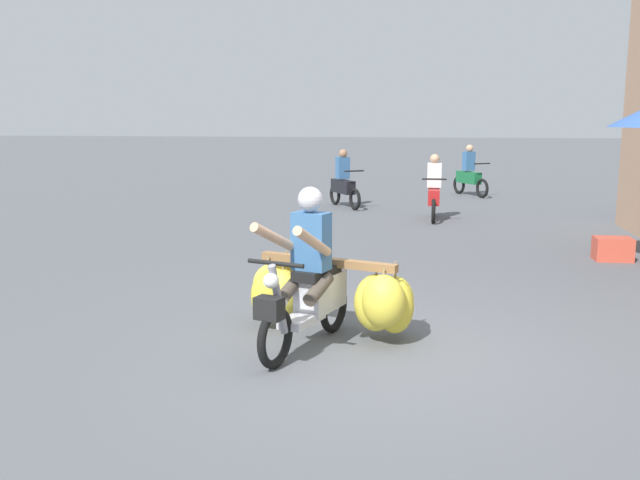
{
  "coord_description": "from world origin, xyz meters",
  "views": [
    {
      "loc": [
        0.35,
        -6.46,
        2.28
      ],
      "look_at": [
        -0.65,
        1.15,
        0.9
      ],
      "focal_mm": 40.11,
      "sensor_mm": 36.0,
      "label": 1
    }
  ],
  "objects_px": {
    "motorbike_distant_ahead_left": "(343,184)",
    "produce_crate": "(613,249)",
    "motorbike_main_loaded": "(327,291)",
    "motorbike_distant_ahead_right": "(434,193)",
    "motorbike_distant_far_ahead": "(469,175)"
  },
  "relations": [
    {
      "from": "produce_crate",
      "to": "motorbike_main_loaded",
      "type": "bearing_deg",
      "value": -131.7
    },
    {
      "from": "motorbike_distant_ahead_left",
      "to": "motorbike_main_loaded",
      "type": "bearing_deg",
      "value": -85.33
    },
    {
      "from": "motorbike_distant_ahead_left",
      "to": "produce_crate",
      "type": "xyz_separation_m",
      "value": [
        4.78,
        -5.78,
        -0.39
      ]
    },
    {
      "from": "motorbike_distant_far_ahead",
      "to": "motorbike_distant_ahead_right",
      "type": "bearing_deg",
      "value": -103.15
    },
    {
      "from": "motorbike_distant_ahead_left",
      "to": "motorbike_distant_far_ahead",
      "type": "relative_size",
      "value": 0.99
    },
    {
      "from": "motorbike_main_loaded",
      "to": "motorbike_distant_ahead_right",
      "type": "relative_size",
      "value": 1.21
    },
    {
      "from": "motorbike_distant_ahead_right",
      "to": "motorbike_distant_far_ahead",
      "type": "height_order",
      "value": "same"
    },
    {
      "from": "motorbike_main_loaded",
      "to": "motorbike_distant_ahead_left",
      "type": "distance_m",
      "value": 10.25
    },
    {
      "from": "motorbike_distant_ahead_right",
      "to": "motorbike_distant_far_ahead",
      "type": "distance_m",
      "value": 4.77
    },
    {
      "from": "motorbike_main_loaded",
      "to": "produce_crate",
      "type": "xyz_separation_m",
      "value": [
        3.95,
        4.43,
        -0.31
      ]
    },
    {
      "from": "motorbike_distant_ahead_left",
      "to": "motorbike_distant_far_ahead",
      "type": "height_order",
      "value": "same"
    },
    {
      "from": "produce_crate",
      "to": "motorbike_distant_far_ahead",
      "type": "bearing_deg",
      "value": 100.29
    },
    {
      "from": "produce_crate",
      "to": "motorbike_distant_ahead_right",
      "type": "bearing_deg",
      "value": 123.5
    },
    {
      "from": "motorbike_distant_ahead_left",
      "to": "produce_crate",
      "type": "distance_m",
      "value": 7.52
    },
    {
      "from": "motorbike_main_loaded",
      "to": "motorbike_distant_ahead_left",
      "type": "xyz_separation_m",
      "value": [
        -0.83,
        10.21,
        0.08
      ]
    }
  ]
}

